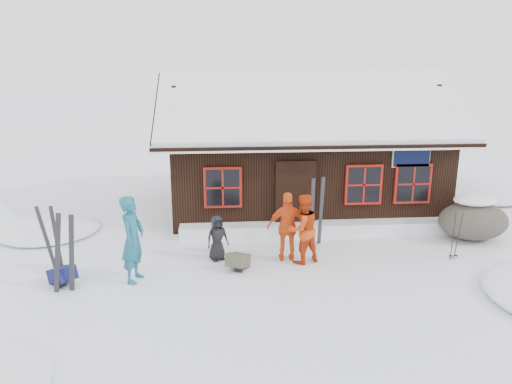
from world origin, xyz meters
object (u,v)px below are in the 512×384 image
skier_orange_right (288,227)px  ski_poles (456,237)px  skier_teal (133,239)px  backpack_blue (63,278)px  ski_pair_left (65,254)px  skier_orange_left (303,229)px  boulder (473,219)px  skier_crouched (217,238)px  backpack_olive (238,263)px

skier_orange_right → ski_poles: (4.07, -0.25, -0.28)m
skier_teal → backpack_blue: size_ratio=3.43×
skier_orange_right → ski_poles: bearing=179.7°
backpack_blue → skier_teal: bearing=-41.5°
skier_orange_right → ski_pair_left: bearing=18.2°
skier_orange_left → boulder: 5.00m
skier_crouched → ski_poles: ski_poles is taller
skier_orange_right → skier_crouched: 1.73m
skier_teal → skier_orange_right: size_ratio=1.14×
ski_poles → backpack_blue: ski_poles is taller
skier_teal → ski_poles: size_ratio=1.58×
backpack_blue → backpack_olive: 3.88m
ski_pair_left → ski_poles: bearing=11.6°
boulder → backpack_olive: (-6.40, -1.49, -0.40)m
skier_orange_left → skier_crouched: skier_orange_left is taller
skier_teal → skier_orange_left: size_ratio=1.15×
skier_crouched → backpack_blue: bearing=174.4°
skier_teal → backpack_olive: skier_teal is taller
skier_orange_left → ski_pair_left: bearing=-11.7°
skier_orange_left → skier_orange_right: bearing=-49.9°
boulder → backpack_blue: 10.44m
boulder → backpack_blue: (-10.24, -1.98, -0.40)m
ski_pair_left → backpack_blue: size_ratio=3.15×
skier_orange_left → skier_orange_right: size_ratio=0.99×
skier_orange_right → backpack_olive: skier_orange_right is taller
skier_teal → skier_orange_right: (3.52, 0.87, -0.12)m
ski_pair_left → backpack_olive: ski_pair_left is taller
skier_crouched → backpack_olive: (0.48, -0.61, -0.41)m
skier_orange_left → skier_orange_right: 0.37m
skier_orange_right → ski_poles: 4.09m
skier_orange_right → backpack_olive: bearing=23.7°
skier_crouched → boulder: skier_crouched is taller
skier_orange_right → ski_poles: skier_orange_right is taller
skier_crouched → backpack_blue: size_ratio=1.98×
skier_orange_right → boulder: skier_orange_right is taller
skier_orange_left → boulder: (4.84, 1.19, -0.30)m
ski_poles → backpack_olive: size_ratio=2.22×
skier_crouched → backpack_olive: bearing=-75.6°
backpack_olive → backpack_blue: bearing=-146.6°
skier_orange_right → boulder: bearing=-165.5°
skier_orange_right → skier_crouched: (-1.70, 0.15, -0.29)m
ski_poles → backpack_blue: (-9.14, -0.70, -0.42)m
ski_pair_left → backpack_olive: (3.64, 0.85, -0.69)m
skier_orange_right → backpack_olive: (-1.22, -0.46, -0.70)m
skier_crouched → ski_pair_left: (-3.16, -1.45, 0.28)m
ski_pair_left → backpack_blue: 0.80m
skier_orange_left → ski_poles: bearing=154.5°
ski_pair_left → ski_poles: 8.99m
ski_poles → skier_crouched: bearing=176.1°
skier_orange_left → ski_pair_left: ski_pair_left is taller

